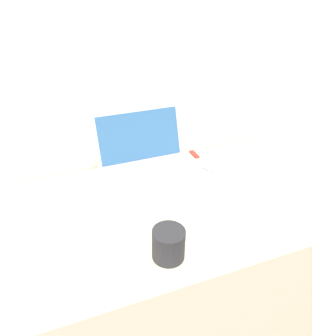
{
  "coord_description": "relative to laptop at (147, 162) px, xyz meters",
  "views": [
    {
      "loc": [
        -0.45,
        -0.49,
        1.42
      ],
      "look_at": [
        -0.1,
        0.45,
        0.8
      ],
      "focal_mm": 35.0,
      "sensor_mm": 36.0,
      "label": 1
    }
  ],
  "objects": [
    {
      "name": "external_keyboard",
      "position": [
        -0.44,
        -0.1,
        -0.04
      ],
      "size": [
        0.42,
        0.13,
        0.02
      ],
      "color": "silver",
      "rests_on": "desk"
    },
    {
      "name": "wall_back",
      "position": [
        0.1,
        0.14,
        0.48
      ],
      "size": [
        7.0,
        0.04,
        2.5
      ],
      "color": "silver",
      "rests_on": "ground_plane"
    },
    {
      "name": "computer_mouse",
      "position": [
        0.24,
        -0.05,
        -0.04
      ],
      "size": [
        0.06,
        0.09,
        0.03
      ],
      "color": "#B2B2B7",
      "rests_on": "desk"
    },
    {
      "name": "desk",
      "position": [
        0.1,
        -0.22,
        -0.41
      ],
      "size": [
        1.46,
        0.65,
        0.72
      ],
      "color": "beige",
      "rests_on": "ground_plane"
    },
    {
      "name": "drink_cup",
      "position": [
        -0.09,
        -0.44,
        -0.0
      ],
      "size": [
        0.09,
        0.09,
        0.09
      ],
      "color": "#232326",
      "rests_on": "desk"
    },
    {
      "name": "laptop",
      "position": [
        0.0,
        0.0,
        0.0
      ],
      "size": [
        0.36,
        0.29,
        0.22
      ],
      "color": "#ADADB2",
      "rests_on": "desk"
    },
    {
      "name": "usb_stick",
      "position": [
        0.24,
        0.06,
        -0.05
      ],
      "size": [
        0.02,
        0.06,
        0.01
      ],
      "color": "#B2261E",
      "rests_on": "desk"
    }
  ]
}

